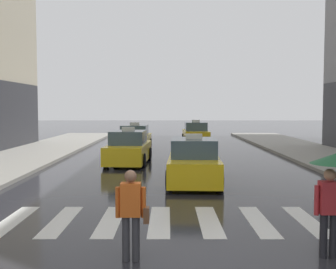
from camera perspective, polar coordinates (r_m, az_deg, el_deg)
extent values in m
plane|color=#26262B|center=(7.42, 3.24, -18.10)|extent=(160.00, 160.00, 0.00)
cube|color=silver|center=(10.94, -20.74, -11.09)|extent=(0.50, 2.80, 0.01)
cube|color=silver|center=(10.58, -14.53, -11.47)|extent=(0.50, 2.80, 0.01)
cube|color=silver|center=(10.35, -7.95, -11.72)|extent=(0.50, 2.80, 0.01)
cube|color=silver|center=(10.26, -1.15, -11.83)|extent=(0.50, 2.80, 0.01)
cube|color=silver|center=(10.30, 5.68, -11.78)|extent=(0.50, 2.80, 0.01)
cube|color=silver|center=(10.49, 12.36, -11.57)|extent=(0.50, 2.80, 0.01)
cube|color=silver|center=(10.80, 18.71, -11.23)|extent=(0.50, 2.80, 0.01)
cube|color=yellow|center=(15.22, 3.59, -4.55)|extent=(2.00, 4.58, 0.84)
cube|color=#384C5B|center=(15.03, 3.61, -1.81)|extent=(1.69, 2.17, 0.64)
cube|color=silver|center=(15.00, 3.61, -0.25)|extent=(0.61, 0.27, 0.18)
cylinder|color=black|center=(16.60, 0.54, -4.65)|extent=(0.25, 0.67, 0.66)
cylinder|color=black|center=(16.63, 6.46, -4.66)|extent=(0.25, 0.67, 0.66)
cylinder|color=black|center=(13.94, 0.14, -6.28)|extent=(0.25, 0.67, 0.66)
cylinder|color=black|center=(13.97, 7.21, -6.29)|extent=(0.25, 0.67, 0.66)
cube|color=#F2EAB2|center=(17.47, 1.39, -3.33)|extent=(0.20, 0.05, 0.14)
cube|color=#F2EAB2|center=(17.49, 5.53, -3.34)|extent=(0.20, 0.05, 0.14)
cube|color=yellow|center=(20.35, -5.44, -2.45)|extent=(2.05, 4.59, 0.84)
cube|color=#384C5B|center=(20.18, -5.49, -0.39)|extent=(1.71, 2.19, 0.64)
cube|color=silver|center=(20.16, -5.50, 0.77)|extent=(0.61, 0.27, 0.18)
cylinder|color=black|center=(21.84, -7.12, -2.65)|extent=(0.26, 0.67, 0.66)
cylinder|color=black|center=(21.60, -2.65, -2.69)|extent=(0.26, 0.67, 0.66)
cylinder|color=black|center=(19.21, -8.57, -3.54)|extent=(0.26, 0.67, 0.66)
cylinder|color=black|center=(18.93, -3.48, -3.61)|extent=(0.26, 0.67, 0.66)
cube|color=#F2EAB2|center=(22.67, -6.15, -1.71)|extent=(0.20, 0.05, 0.14)
cube|color=#F2EAB2|center=(22.50, -2.98, -1.73)|extent=(0.20, 0.05, 0.14)
cube|color=yellow|center=(26.66, -4.59, -0.97)|extent=(1.96, 4.56, 0.84)
cube|color=#384C5B|center=(26.51, -4.62, 0.61)|extent=(1.67, 2.16, 0.64)
cube|color=silver|center=(26.49, -4.63, 1.49)|extent=(0.61, 0.26, 0.18)
cylinder|color=black|center=(28.12, -6.00, -1.20)|extent=(0.24, 0.67, 0.66)
cylinder|color=black|center=(27.93, -2.52, -1.22)|extent=(0.24, 0.67, 0.66)
cylinder|color=black|center=(25.46, -6.85, -1.73)|extent=(0.24, 0.67, 0.66)
cylinder|color=black|center=(25.25, -3.01, -1.75)|extent=(0.24, 0.67, 0.66)
cube|color=#F2EAB2|center=(28.98, -5.31, -0.51)|extent=(0.20, 0.05, 0.14)
cube|color=#F2EAB2|center=(28.84, -2.83, -0.52)|extent=(0.20, 0.05, 0.14)
cube|color=yellow|center=(31.80, 3.84, -0.20)|extent=(1.87, 4.53, 0.84)
cube|color=#384C5B|center=(31.66, 3.86, 1.13)|extent=(1.63, 2.12, 0.64)
cube|color=silver|center=(31.65, 3.86, 1.87)|extent=(0.60, 0.25, 0.18)
cylinder|color=black|center=(33.11, 2.17, -0.44)|extent=(0.23, 0.66, 0.66)
cylinder|color=black|center=(33.24, 5.11, -0.43)|extent=(0.23, 0.66, 0.66)
cylinder|color=black|center=(30.42, 2.44, -0.81)|extent=(0.23, 0.66, 0.66)
cylinder|color=black|center=(30.57, 5.64, -0.80)|extent=(0.23, 0.66, 0.66)
cube|color=#F2EAB2|center=(34.02, 2.47, 0.14)|extent=(0.20, 0.04, 0.14)
cube|color=#F2EAB2|center=(34.11, 4.58, 0.14)|extent=(0.20, 0.04, 0.14)
cylinder|color=black|center=(8.30, 20.70, -12.95)|extent=(0.14, 0.14, 0.82)
cylinder|color=black|center=(8.36, 21.88, -12.85)|extent=(0.14, 0.14, 0.82)
cube|color=maroon|center=(8.16, 21.41, -8.12)|extent=(0.36, 0.24, 0.60)
sphere|color=#9E7051|center=(8.08, 21.49, -5.20)|extent=(0.22, 0.22, 0.22)
cylinder|color=maroon|center=(8.09, 19.87, -8.54)|extent=(0.09, 0.09, 0.55)
cylinder|color=#4C4C4C|center=(8.15, 22.26, -6.01)|extent=(0.02, 0.02, 1.00)
cylinder|color=#333338|center=(7.68, -5.83, -14.11)|extent=(0.14, 0.14, 0.82)
cylinder|color=#333338|center=(7.66, -4.45, -14.14)|extent=(0.14, 0.14, 0.82)
cube|color=#BF5119|center=(7.48, -5.18, -8.94)|extent=(0.36, 0.24, 0.60)
sphere|color=brown|center=(7.40, -5.20, -5.77)|extent=(0.22, 0.22, 0.22)
cylinder|color=#BF5119|center=(7.52, -6.94, -9.28)|extent=(0.09, 0.09, 0.55)
cylinder|color=#BF5119|center=(7.47, -3.39, -9.33)|extent=(0.09, 0.09, 0.55)
cube|color=brown|center=(7.53, -3.00, -11.04)|extent=(0.10, 0.20, 0.28)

